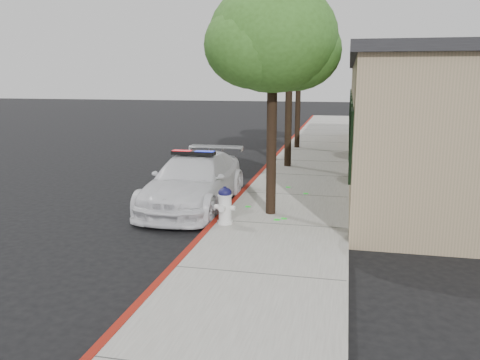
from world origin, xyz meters
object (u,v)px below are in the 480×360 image
Objects in this scene: clapboard_building at (445,114)px; street_tree_near at (273,43)px; fire_hydrant at (225,205)px; street_tree_far at (300,62)px; police_car at (194,181)px; street_tree_mid at (290,46)px.

clapboard_building is 10.01m from street_tree_near.
street_tree_near is at bearing 56.02° from fire_hydrant.
street_tree_far is at bearing 94.04° from fire_hydrant.
clapboard_building is 11.31m from fire_hydrant.
street_tree_far reaches higher than fire_hydrant.
street_tree_mid is at bearing 73.01° from police_car.
street_tree_near reaches higher than police_car.
street_tree_near is 11.90m from street_tree_far.
street_tree_mid is at bearing -88.36° from street_tree_far.
street_tree_near is at bearing -17.87° from police_car.
fire_hydrant is 3.99m from street_tree_near.
street_tree_near is (2.26, -0.74, 3.59)m from police_car.
street_tree_far is (-0.15, 5.09, -0.43)m from street_tree_mid.
clapboard_building is 3.74× the size of street_tree_near.
street_tree_mid is (-5.81, -1.33, 2.52)m from clapboard_building.
police_car is at bearing -107.20° from street_tree_mid.
police_car is (-7.69, -7.39, -1.40)m from clapboard_building.
police_car is 5.63× the size of fire_hydrant.
clapboard_building is at bearing 12.89° from street_tree_mid.
fire_hydrant is 0.15× the size of street_tree_mid.
street_tree_near reaches higher than clapboard_building.
fire_hydrant is (1.34, -1.85, -0.13)m from police_car.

